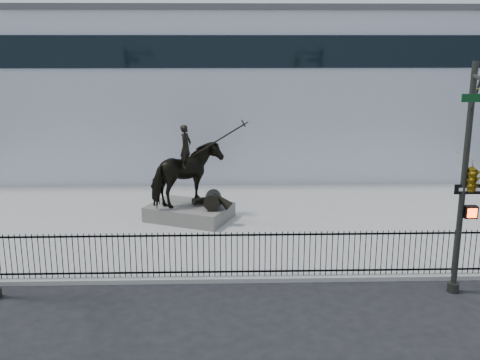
{
  "coord_description": "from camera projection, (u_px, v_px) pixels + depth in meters",
  "views": [
    {
      "loc": [
        -0.06,
        -15.62,
        7.59
      ],
      "look_at": [
        0.57,
        6.0,
        2.16
      ],
      "focal_mm": 42.0,
      "sensor_mm": 36.0,
      "label": 1
    }
  ],
  "objects": [
    {
      "name": "statue_plinth",
      "position": [
        189.0,
        212.0,
        23.85
      ],
      "size": [
        3.94,
        3.4,
        0.62
      ],
      "primitive_type": "cube",
      "rotation": [
        0.0,
        0.0,
        -0.41
      ],
      "color": "#625F5A",
      "rests_on": "plaza"
    },
    {
      "name": "equestrian_statue",
      "position": [
        190.0,
        175.0,
        23.43
      ],
      "size": [
        3.92,
        3.29,
        3.59
      ],
      "rotation": [
        0.0,
        0.0,
        -0.41
      ],
      "color": "black",
      "rests_on": "statue_plinth"
    },
    {
      "name": "building",
      "position": [
        224.0,
        90.0,
        35.28
      ],
      "size": [
        44.0,
        14.0,
        9.0
      ],
      "primitive_type": "cube",
      "color": "silver",
      "rests_on": "ground"
    },
    {
      "name": "picket_fence",
      "position": [
        227.0,
        254.0,
        17.98
      ],
      "size": [
        22.1,
        0.1,
        1.5
      ],
      "color": "black",
      "rests_on": "plaza"
    },
    {
      "name": "ground",
      "position": [
        227.0,
        297.0,
        16.99
      ],
      "size": [
        120.0,
        120.0,
        0.0
      ],
      "primitive_type": "plane",
      "color": "black",
      "rests_on": "ground"
    },
    {
      "name": "plaza",
      "position": [
        226.0,
        222.0,
        23.76
      ],
      "size": [
        30.0,
        12.0,
        0.15
      ],
      "primitive_type": "cube",
      "color": "gray",
      "rests_on": "ground"
    }
  ]
}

